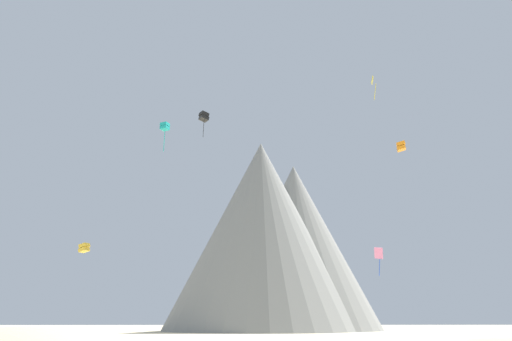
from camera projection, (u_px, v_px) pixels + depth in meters
rock_massif at (276, 237)px, 124.41m from camera, size 57.26×54.12×46.63m
kite_black_high at (204, 117)px, 87.77m from camera, size 2.01×1.97×4.71m
kite_yellow_high at (373, 83)px, 79.58m from camera, size 0.82×0.63×4.13m
kite_teal_high at (165, 127)px, 64.78m from camera, size 1.27×1.27×3.90m
kite_gold_low at (84, 248)px, 69.56m from camera, size 1.55×1.50×1.33m
kite_pink_low at (379, 255)px, 58.09m from camera, size 0.95×1.10×3.36m
kite_orange_high at (401, 146)px, 79.28m from camera, size 1.73×1.67×1.55m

